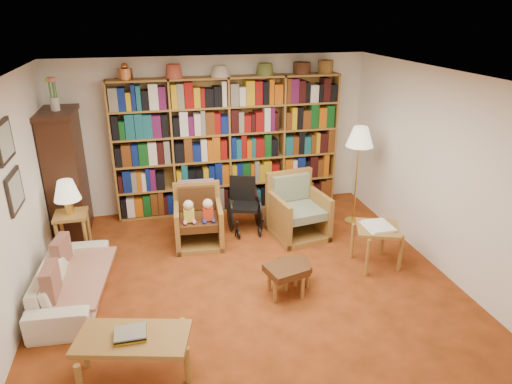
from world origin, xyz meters
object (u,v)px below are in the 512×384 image
object	(u,v)px
floor_lamp	(360,141)
footstool_a	(286,272)
armchair_leather	(198,219)
coffee_table	(133,341)
side_table_lamp	(72,224)
armchair_sage	(296,211)
wheelchair	(244,206)
side_table_papers	(377,233)
footstool_b	(295,266)
sofa	(72,281)

from	to	relation	value
floor_lamp	footstool_a	distance (m)	2.54
armchair_leather	coffee_table	xyz separation A→B (m)	(-0.87, -2.48, 0.02)
side_table_lamp	floor_lamp	bearing A→B (deg)	1.16
floor_lamp	footstool_a	xyz separation A→B (m)	(-1.62, -1.66, -1.03)
footstool_a	floor_lamp	bearing A→B (deg)	45.62
armchair_sage	footstool_a	size ratio (longest dim) A/B	1.76
wheelchair	side_table_papers	bearing A→B (deg)	-45.19
armchair_leather	coffee_table	bearing A→B (deg)	-109.35
wheelchair	footstool_a	xyz separation A→B (m)	(0.11, -1.84, -0.06)
wheelchair	footstool_a	world-z (taller)	wheelchair
side_table_papers	footstool_b	world-z (taller)	side_table_papers
wheelchair	footstool_a	bearing A→B (deg)	-86.69
floor_lamp	side_table_lamp	bearing A→B (deg)	-178.84
armchair_sage	floor_lamp	xyz separation A→B (m)	(1.01, 0.15, 0.98)
footstool_a	armchair_sage	bearing A→B (deg)	67.69
armchair_leather	footstool_a	world-z (taller)	armchair_leather
side_table_lamp	footstool_a	distance (m)	2.99
side_table_papers	footstool_b	size ratio (longest dim) A/B	1.71
footstool_a	footstool_b	distance (m)	0.25
side_table_lamp	footstool_a	bearing A→B (deg)	-31.79
coffee_table	armchair_leather	bearing A→B (deg)	70.65
sofa	wheelchair	size ratio (longest dim) A/B	2.00
wheelchair	side_table_lamp	bearing A→B (deg)	-173.74
sofa	wheelchair	xyz separation A→B (m)	(2.33, 1.36, 0.13)
floor_lamp	wheelchair	bearing A→B (deg)	173.99
side_table_lamp	armchair_sage	world-z (taller)	armchair_sage
footstool_b	armchair_leather	bearing A→B (deg)	125.63
armchair_leather	wheelchair	distance (m)	0.78
side_table_lamp	coffee_table	size ratio (longest dim) A/B	0.56
side_table_lamp	footstool_b	world-z (taller)	side_table_lamp
side_table_papers	footstool_b	bearing A→B (deg)	-170.09
footstool_a	footstool_b	xyz separation A→B (m)	(0.16, 0.17, -0.05)
floor_lamp	side_table_papers	distance (m)	1.57
wheelchair	coffee_table	distance (m)	3.18
side_table_lamp	floor_lamp	xyz separation A→B (m)	(4.16, 0.08, 0.87)
armchair_sage	floor_lamp	distance (m)	1.41
sofa	side_table_lamp	size ratio (longest dim) A/B	2.62
armchair_sage	footstool_a	world-z (taller)	armchair_sage
side_table_lamp	armchair_leather	bearing A→B (deg)	0.33
armchair_sage	floor_lamp	size ratio (longest dim) A/B	0.60
sofa	armchair_sage	size ratio (longest dim) A/B	1.76
side_table_lamp	armchair_leather	world-z (taller)	armchair_leather
wheelchair	floor_lamp	bearing A→B (deg)	-6.01
side_table_lamp	sofa	bearing A→B (deg)	-84.76
sofa	coffee_table	xyz separation A→B (m)	(0.72, -1.38, 0.13)
coffee_table	side_table_lamp	bearing A→B (deg)	108.34
armchair_leather	armchair_sage	bearing A→B (deg)	-3.10
armchair_leather	armchair_sage	distance (m)	1.46
side_table_lamp	coffee_table	distance (m)	2.61
armchair_leather	armchair_sage	size ratio (longest dim) A/B	0.93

